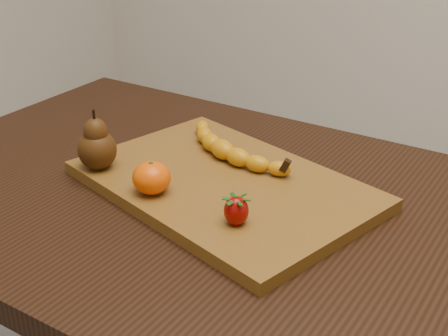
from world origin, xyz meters
The scene contains 6 objects.
table centered at (0.00, 0.00, 0.66)m, with size 1.00×0.70×0.76m.
cutting_board centered at (0.05, 0.02, 0.77)m, with size 0.45×0.30×0.02m, color brown.
banana centered at (0.01, 0.09, 0.80)m, with size 0.21×0.05×0.03m, color orange, non-canonical shape.
pear centered at (-0.14, -0.05, 0.83)m, with size 0.06×0.06×0.10m, color #42240A, non-canonical shape.
mandarin centered at (-0.02, -0.07, 0.80)m, with size 0.06×0.06×0.05m, color #F95602.
strawberry centered at (0.14, -0.08, 0.80)m, with size 0.03×0.03×0.04m, color #8C0703, non-canonical shape.
Camera 1 is at (0.52, -0.70, 1.22)m, focal length 50.00 mm.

